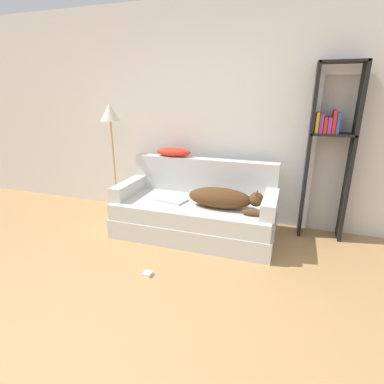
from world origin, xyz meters
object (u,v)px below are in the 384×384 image
(floor_lamp, at_px, (111,127))
(power_adapter, at_px, (148,274))
(laptop, at_px, (172,200))
(couch, at_px, (195,218))
(throw_pillow, at_px, (173,152))
(dog, at_px, (223,198))
(bookshelf, at_px, (330,144))

(floor_lamp, distance_m, power_adapter, 2.07)
(laptop, bearing_deg, floor_lamp, 172.99)
(couch, height_order, floor_lamp, floor_lamp)
(throw_pillow, bearing_deg, dog, -30.93)
(throw_pillow, distance_m, power_adapter, 1.64)
(bookshelf, relative_size, power_adapter, 25.77)
(couch, relative_size, throw_pillow, 4.02)
(dog, relative_size, laptop, 2.18)
(throw_pillow, relative_size, floor_lamp, 0.31)
(bookshelf, height_order, power_adapter, bookshelf)
(bookshelf, bearing_deg, power_adapter, -137.37)
(dog, xyz_separation_m, floor_lamp, (-1.62, 0.39, 0.68))
(dog, relative_size, bookshelf, 0.43)
(laptop, distance_m, bookshelf, 1.88)
(laptop, bearing_deg, couch, 24.28)
(dog, distance_m, laptop, 0.64)
(power_adapter, bearing_deg, laptop, 97.60)
(floor_lamp, height_order, power_adapter, floor_lamp)
(laptop, distance_m, floor_lamp, 1.31)
(bookshelf, xyz_separation_m, floor_lamp, (-2.67, -0.16, 0.11))
(throw_pillow, xyz_separation_m, bookshelf, (1.83, 0.09, 0.18))
(laptop, bearing_deg, power_adapter, -69.57)
(dog, height_order, power_adapter, dog)
(couch, xyz_separation_m, dog, (0.36, -0.08, 0.33))
(couch, relative_size, bookshelf, 0.96)
(laptop, height_order, floor_lamp, floor_lamp)
(dog, bearing_deg, floor_lamp, 166.53)
(throw_pillow, xyz_separation_m, power_adapter, (0.27, -1.35, -0.90))
(laptop, xyz_separation_m, floor_lamp, (-0.99, 0.36, 0.78))
(couch, bearing_deg, laptop, -168.55)
(throw_pillow, relative_size, power_adapter, 6.17)
(couch, xyz_separation_m, bookshelf, (1.41, 0.47, 0.89))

